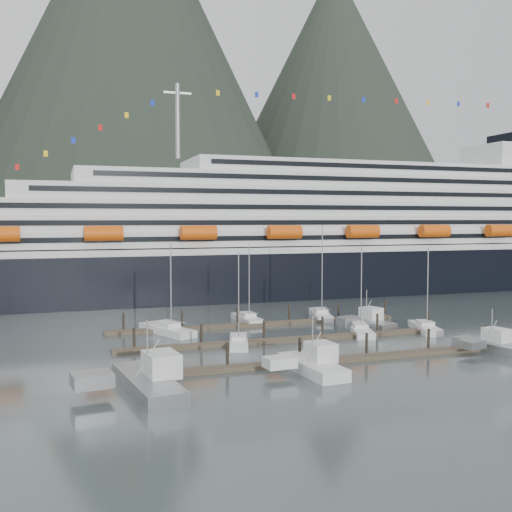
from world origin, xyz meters
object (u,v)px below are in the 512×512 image
Objects in this scene: trawler_b at (311,365)px; trawler_e at (366,322)px; sailboat_f at (247,319)px; trawler_a at (146,381)px; cruise_ship at (344,240)px; sailboat_g at (321,315)px; sailboat_b at (239,342)px; sailboat_e at (167,331)px; sailboat_d at (359,330)px; sailboat_h at (425,328)px; trawler_d at (491,345)px.

trawler_e is at bearing -45.41° from trawler_b.
sailboat_f is 41.24m from trawler_a.
sailboat_g is (-21.97, -34.95, -11.59)m from cruise_ship.
sailboat_b is 0.93× the size of sailboat_e.
sailboat_b is at bearing 7.00° from trawler_b.
trawler_e is at bearing -23.13° from sailboat_d.
sailboat_g is at bearing -52.54° from trawler_a.
trawler_b is at bearing 124.83° from trawler_e.
sailboat_h is (37.87, -10.64, -0.01)m from sailboat_e.
sailboat_d reaches higher than trawler_d.
sailboat_e is 0.96× the size of trawler_a.
sailboat_b is at bearing -47.57° from trawler_a.
sailboat_e is 1.29× the size of trawler_b.
sailboat_f reaches higher than trawler_b.
sailboat_b is 0.92× the size of sailboat_d.
sailboat_e is (-27.64, 8.72, 0.02)m from sailboat_d.
sailboat_h reaches higher than trawler_d.
trawler_e is at bearing 69.81° from sailboat_h.
trawler_b is at bearing 139.46° from sailboat_h.
trawler_a is 18.62m from trawler_b.
sailboat_d is 1.30× the size of trawler_b.
sailboat_d reaches higher than sailboat_f.
cruise_ship is 15.98× the size of sailboat_b.
sailboat_d is 1.06× the size of sailboat_h.
sailboat_b is 16.90m from trawler_b.
sailboat_e is 15.59m from sailboat_f.
cruise_ship reaches higher than sailboat_b.
sailboat_e is 31.07m from trawler_e.
sailboat_f reaches higher than trawler_a.
sailboat_b is 13.79m from sailboat_e.
trawler_d is at bearing -100.40° from cruise_ship.
trawler_e is (2.98, 3.47, 0.44)m from sailboat_d.
cruise_ship is 19.67× the size of trawler_d.
sailboat_h is at bearing -103.18° from cruise_ship.
sailboat_f reaches higher than trawler_d.
sailboat_b is at bearing 107.88° from sailboat_h.
trawler_a is (-45.16, -18.60, 0.55)m from sailboat_h.
sailboat_e reaches higher than trawler_d.
sailboat_d is at bearing -114.23° from cruise_ship.
sailboat_h is 48.84m from trawler_a.
trawler_e is at bearing -112.75° from cruise_ship.
sailboat_e is 28.51m from sailboat_g.
cruise_ship is 68.18m from trawler_d.
trawler_b is at bearing 179.13° from sailboat_e.
cruise_ship reaches higher than trawler_a.
cruise_ship is 55.45m from sailboat_d.
trawler_b is 29.79m from trawler_e.
cruise_ship is 12.62× the size of sailboat_g.
sailboat_e is (-7.79, 11.39, 0.03)m from sailboat_b.
sailboat_e is 39.34m from sailboat_h.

